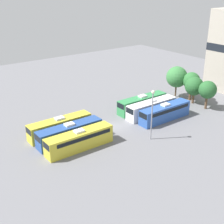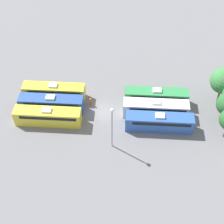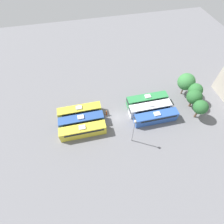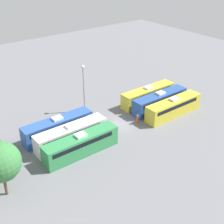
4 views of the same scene
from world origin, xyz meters
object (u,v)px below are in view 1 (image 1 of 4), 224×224
bus_4 (152,108)px  worker_person (98,123)px  bus_5 (165,112)px  light_pole (152,107)px  tree_3 (208,90)px  tree_2 (194,86)px  bus_1 (70,132)px  tree_1 (191,81)px  bus_0 (60,126)px  tree_0 (177,77)px  bus_2 (80,139)px  bus_3 (142,103)px

bus_4 → worker_person: bus_4 is taller
bus_5 → light_pole: bearing=-61.0°
worker_person → tree_3: bearing=75.7°
bus_5 → tree_2: bearing=103.0°
bus_1 → light_pole: 14.58m
tree_1 → light_pole: bearing=-66.9°
bus_4 → tree_1: (-1.20, 13.25, 2.91)m
bus_0 → bus_1: same height
tree_3 → tree_0: bearing=178.1°
bus_2 → tree_1: size_ratio=1.78×
bus_5 → tree_3: (1.17, 11.32, 2.60)m
tree_3 → tree_1: bearing=165.6°
bus_4 → worker_person: bearing=-98.0°
bus_1 → tree_0: (-4.56, 31.20, 3.27)m
light_pole → tree_2: light_pole is taller
bus_0 → tree_3: size_ratio=1.89×
bus_4 → bus_5: 3.27m
tree_0 → tree_2: bearing=1.4°
bus_3 → bus_5: (6.37, 0.29, 0.00)m
bus_5 → tree_2: size_ratio=1.93×
bus_3 → tree_1: size_ratio=1.78×
bus_1 → light_pole: size_ratio=1.31×
bus_3 → bus_0: bearing=-90.5°
light_pole → tree_3: size_ratio=1.45×
bus_1 → bus_3: bearing=99.1°
bus_3 → worker_person: bearing=-83.4°
light_pole → tree_0: (-12.27, 19.60, -1.04)m
tree_0 → tree_1: tree_0 is taller
bus_5 → tree_2: (-2.71, 11.75, 2.31)m
bus_1 → worker_person: size_ratio=6.54×
bus_0 → bus_3: bearing=89.5°
bus_4 → tree_2: (0.53, 12.25, 2.31)m
tree_0 → bus_5: bearing=-56.0°
bus_0 → tree_1: 32.66m
tree_1 → tree_2: size_ratio=1.08×
bus_2 → worker_person: bearing=124.5°
bus_2 → tree_2: 31.53m
bus_1 → worker_person: 7.22m
bus_4 → tree_2: tree_2 is taller
worker_person → light_pole: light_pole is taller
tree_3 → bus_3: bearing=-123.0°
worker_person → tree_3: (6.11, 23.91, 3.43)m
bus_0 → tree_1: size_ratio=1.78×
bus_1 → bus_5: bearing=80.4°
light_pole → tree_1: size_ratio=1.36×
bus_3 → light_pole: size_ratio=1.31×
bus_4 → light_pole: (7.65, -7.48, 4.31)m
bus_0 → bus_1: (3.26, 0.13, 0.00)m
bus_2 → light_pole: (4.54, 11.62, 4.31)m
bus_1 → bus_4: bearing=89.8°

